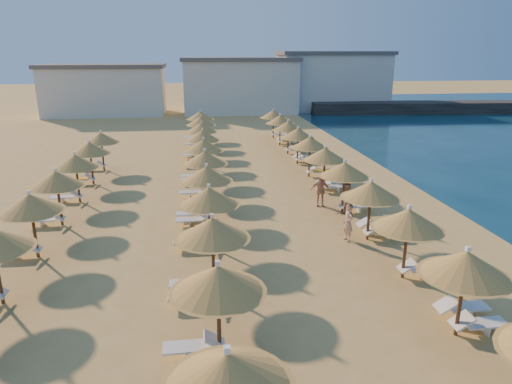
{
  "coord_description": "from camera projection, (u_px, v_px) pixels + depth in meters",
  "views": [
    {
      "loc": [
        -3.36,
        -17.57,
        7.99
      ],
      "look_at": [
        -0.53,
        4.0,
        1.3
      ],
      "focal_mm": 32.0,
      "sensor_mm": 36.0,
      "label": 1
    }
  ],
  "objects": [
    {
      "name": "loungers",
      "position": [
        238.0,
        202.0,
        24.21
      ],
      "size": [
        17.05,
        40.31,
        0.66
      ],
      "color": "white",
      "rests_on": "ground"
    },
    {
      "name": "beachgoer_a",
      "position": [
        348.0,
        223.0,
        19.93
      ],
      "size": [
        0.53,
        0.69,
        1.7
      ],
      "primitive_type": "imported",
      "rotation": [
        0.0,
        0.0,
        -1.36
      ],
      "color": "tan",
      "rests_on": "ground"
    },
    {
      "name": "parasol_row_east",
      "position": [
        334.0,
        162.0,
        24.79
      ],
      "size": [
        2.61,
        42.36,
        2.83
      ],
      "color": "brown",
      "rests_on": "ground"
    },
    {
      "name": "parasol_row_west",
      "position": [
        206.0,
        166.0,
        23.92
      ],
      "size": [
        2.61,
        42.36,
        2.83
      ],
      "color": "brown",
      "rests_on": "ground"
    },
    {
      "name": "hotel_blocks",
      "position": [
        237.0,
        85.0,
        62.74
      ],
      "size": [
        46.86,
        10.53,
        8.1
      ],
      "color": "silver",
      "rests_on": "ground"
    },
    {
      "name": "beachgoer_c",
      "position": [
        320.0,
        190.0,
        24.49
      ],
      "size": [
        1.1,
        0.7,
        1.74
      ],
      "primitive_type": "imported",
      "rotation": [
        0.0,
        0.0,
        -0.29
      ],
      "color": "tan",
      "rests_on": "ground"
    },
    {
      "name": "parasol_row_inland",
      "position": [
        57.0,
        180.0,
        21.34
      ],
      "size": [
        2.61,
        24.29,
        2.83
      ],
      "color": "brown",
      "rests_on": "ground"
    },
    {
      "name": "ground",
      "position": [
        281.0,
        248.0,
        19.42
      ],
      "size": [
        220.0,
        220.0,
        0.0
      ],
      "primitive_type": "plane",
      "color": "tan",
      "rests_on": "ground"
    },
    {
      "name": "beachgoer_b",
      "position": [
        347.0,
        200.0,
        22.99
      ],
      "size": [
        0.96,
        1.04,
        1.74
      ],
      "primitive_type": "imported",
      "rotation": [
        0.0,
        0.0,
        -1.13
      ],
      "color": "tan",
      "rests_on": "ground"
    },
    {
      "name": "jetty",
      "position": [
        422.0,
        107.0,
        62.17
      ],
      "size": [
        30.23,
        6.58,
        1.5
      ],
      "primitive_type": "cube",
      "rotation": [
        0.0,
        0.0,
        -0.09
      ],
      "color": "black",
      "rests_on": "ground"
    }
  ]
}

